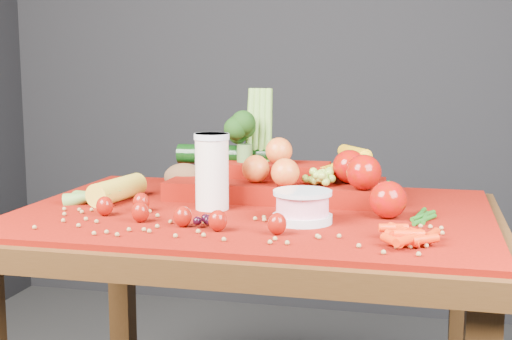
% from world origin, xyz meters
% --- Properties ---
extents(table, '(1.10, 0.80, 0.75)m').
position_xyz_m(table, '(0.00, 0.00, 0.66)').
color(table, '#361F0C').
rests_on(table, ground).
extents(red_cloth, '(1.05, 0.75, 0.01)m').
position_xyz_m(red_cloth, '(0.00, 0.00, 0.76)').
color(red_cloth, '#7B0C04').
rests_on(red_cloth, table).
extents(milk_glass, '(0.08, 0.08, 0.17)m').
position_xyz_m(milk_glass, '(-0.09, -0.01, 0.85)').
color(milk_glass, silver).
rests_on(milk_glass, red_cloth).
extents(yogurt_bowl, '(0.13, 0.13, 0.07)m').
position_xyz_m(yogurt_bowl, '(0.13, -0.10, 0.80)').
color(yogurt_bowl, silver).
rests_on(yogurt_bowl, red_cloth).
extents(strawberry_scatter, '(0.44, 0.18, 0.05)m').
position_xyz_m(strawberry_scatter, '(-0.13, -0.17, 0.79)').
color(strawberry_scatter, maroon).
rests_on(strawberry_scatter, red_cloth).
extents(dark_grape_cluster, '(0.06, 0.05, 0.03)m').
position_xyz_m(dark_grape_cluster, '(-0.05, -0.18, 0.78)').
color(dark_grape_cluster, black).
rests_on(dark_grape_cluster, red_cloth).
extents(soybean_scatter, '(0.84, 0.24, 0.01)m').
position_xyz_m(soybean_scatter, '(0.00, -0.20, 0.77)').
color(soybean_scatter, olive).
rests_on(soybean_scatter, red_cloth).
extents(corn_ear, '(0.21, 0.25, 0.06)m').
position_xyz_m(corn_ear, '(-0.37, -0.01, 0.78)').
color(corn_ear, yellow).
rests_on(corn_ear, red_cloth).
extents(potato, '(0.11, 0.08, 0.07)m').
position_xyz_m(potato, '(-0.23, 0.18, 0.80)').
color(potato, brown).
rests_on(potato, red_cloth).
extents(baby_carrot_pile, '(0.17, 0.17, 0.03)m').
position_xyz_m(baby_carrot_pile, '(0.35, -0.23, 0.78)').
color(baby_carrot_pile, red).
rests_on(baby_carrot_pile, red_cloth).
extents(green_bean_pile, '(0.14, 0.12, 0.01)m').
position_xyz_m(green_bean_pile, '(0.36, -0.01, 0.77)').
color(green_bean_pile, '#1B5C15').
rests_on(green_bean_pile, red_cloth).
extents(produce_mound, '(0.60, 0.36, 0.27)m').
position_xyz_m(produce_mound, '(0.05, 0.15, 0.82)').
color(produce_mound, '#7B0C04').
rests_on(produce_mound, red_cloth).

